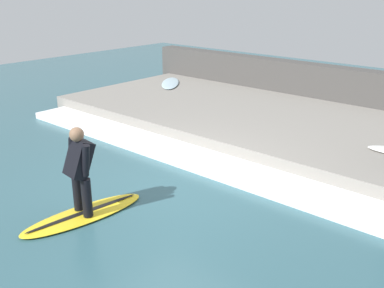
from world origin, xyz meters
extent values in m
plane|color=#335B66|center=(0.00, 0.00, 0.00)|extent=(28.00, 28.00, 0.00)
cube|color=gray|center=(3.87, 0.00, 0.19)|extent=(4.40, 11.77, 0.37)
cube|color=#474442|center=(6.32, 0.00, 0.62)|extent=(0.50, 12.36, 1.24)
cube|color=white|center=(1.24, 0.00, 0.07)|extent=(0.84, 11.18, 0.15)
ellipsoid|color=yellow|center=(-1.47, 0.40, 0.03)|extent=(2.03, 0.81, 0.06)
ellipsoid|color=black|center=(-1.47, 0.40, 0.06)|extent=(1.81, 0.33, 0.01)
cylinder|color=black|center=(-1.49, 0.27, 0.36)|extent=(0.14, 0.14, 0.59)
cylinder|color=black|center=(-1.46, 0.54, 0.36)|extent=(0.14, 0.14, 0.59)
cube|color=black|center=(-1.47, 0.40, 0.92)|extent=(0.43, 0.40, 0.58)
sphere|color=#846047|center=(-1.47, 0.40, 1.29)|extent=(0.21, 0.21, 0.21)
cylinder|color=black|center=(-1.50, 0.20, 0.96)|extent=(0.10, 0.18, 0.49)
cylinder|color=black|center=(-1.45, 0.60, 0.96)|extent=(0.10, 0.18, 0.49)
ellipsoid|color=silver|center=(4.85, 4.65, 0.40)|extent=(1.63, 1.46, 0.06)
camera|label=1|loc=(-4.90, -4.73, 3.29)|focal=42.00mm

